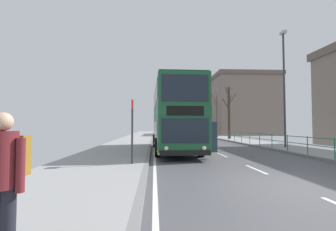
{
  "coord_description": "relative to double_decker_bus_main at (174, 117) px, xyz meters",
  "views": [
    {
      "loc": [
        -3.98,
        -6.87,
        1.69
      ],
      "look_at": [
        -3.17,
        7.45,
        2.31
      ],
      "focal_mm": 26.32,
      "sensor_mm": 36.0,
      "label": 1
    }
  ],
  "objects": [
    {
      "name": "ground",
      "position": [
        1.92,
        -9.6,
        -2.26
      ],
      "size": [
        15.8,
        140.0,
        0.2
      ],
      "color": "#4C4C51"
    },
    {
      "name": "double_decker_bus_main",
      "position": [
        0.0,
        0.0,
        0.0
      ],
      "size": [
        3.39,
        10.45,
        4.38
      ],
      "color": "#19512D",
      "rests_on": "ground"
    },
    {
      "name": "street_lamp_far_side",
      "position": [
        8.3,
        1.15,
        2.8
      ],
      "size": [
        0.28,
        0.6,
        8.66
      ],
      "color": "#38383D",
      "rests_on": "ground"
    },
    {
      "name": "bus_stop_sign_near",
      "position": [
        -2.25,
        -6.22,
        -0.52
      ],
      "size": [
        0.08,
        0.44,
        2.65
      ],
      "color": "#2D2D33",
      "rests_on": "ground"
    },
    {
      "name": "background_building_00",
      "position": [
        15.94,
        32.11,
        3.54
      ],
      "size": [
        11.82,
        13.84,
        11.6
      ],
      "color": "slate",
      "rests_on": "ground"
    },
    {
      "name": "bare_tree_far_01",
      "position": [
        8.01,
        19.85,
        1.17
      ],
      "size": [
        1.51,
        2.74,
        6.62
      ],
      "color": "brown",
      "rests_on": "ground"
    },
    {
      "name": "bare_tree_far_00",
      "position": [
        8.07,
        13.94,
        1.27
      ],
      "size": [
        2.02,
        2.87,
        6.86
      ],
      "color": "#423328",
      "rests_on": "ground"
    },
    {
      "name": "pedestrian_with_backpack",
      "position": [
        -3.1,
        -13.47,
        -1.16
      ],
      "size": [
        0.55,
        0.55,
        1.71
      ],
      "color": "black",
      "rests_on": "ground"
    },
    {
      "name": "pedestrian_railing_far_kerb",
      "position": [
        7.09,
        0.74,
        -1.49
      ],
      "size": [
        0.05,
        20.52,
        0.99
      ],
      "color": "#236B4C",
      "rests_on": "ground"
    }
  ]
}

